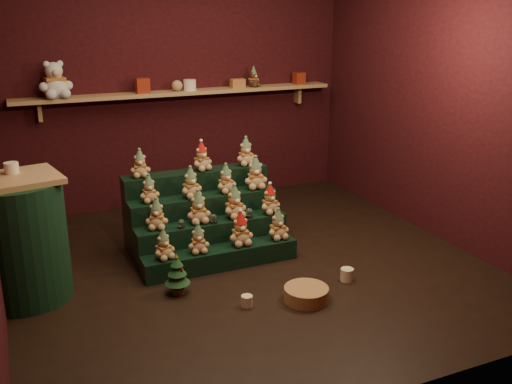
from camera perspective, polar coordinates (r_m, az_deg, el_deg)
name	(u,v)px	position (r m, az deg, el deg)	size (l,w,h in m)	color
ground	(248,265)	(5.15, -0.84, -7.27)	(4.00, 4.00, 0.00)	black
back_wall	(177,82)	(6.65, -7.95, 10.88)	(4.00, 0.10, 2.80)	black
front_wall	(404,171)	(2.99, 14.56, 2.04)	(4.00, 0.10, 2.80)	black
right_wall	(443,95)	(5.83, 18.22, 9.21)	(0.10, 4.00, 2.80)	black
back_shelf	(181,93)	(6.49, -7.46, 9.79)	(3.60, 0.26, 0.24)	tan
riser_tier_front	(221,258)	(5.08, -3.52, -6.57)	(1.40, 0.22, 0.18)	black
riser_tier_midfront	(212,239)	(5.23, -4.39, -4.75)	(1.40, 0.22, 0.36)	black
riser_tier_midback	(204,222)	(5.40, -5.19, -3.04)	(1.40, 0.22, 0.54)	black
riser_tier_back	(197,206)	(5.56, -5.95, -1.43)	(1.40, 0.22, 0.72)	black
teddy_0	(163,244)	(4.85, -9.24, -5.18)	(0.19, 0.17, 0.26)	tan
teddy_1	(198,238)	(4.93, -5.79, -4.64)	(0.18, 0.17, 0.26)	tan
teddy_2	(241,229)	(5.05, -1.56, -3.68)	(0.22, 0.20, 0.31)	tan
teddy_3	(278,224)	(5.19, 2.21, -3.22)	(0.20, 0.18, 0.28)	tan
teddy_4	(157,214)	(5.01, -9.91, -2.15)	(0.20, 0.18, 0.27)	tan
teddy_5	(198,207)	(5.09, -5.79, -1.47)	(0.21, 0.19, 0.30)	tan
teddy_6	(234,202)	(5.19, -2.18, -0.97)	(0.22, 0.20, 0.31)	tan
teddy_7	(270,199)	(5.31, 1.40, -0.70)	(0.20, 0.18, 0.28)	tan
teddy_8	(149,189)	(5.15, -10.66, 0.34)	(0.18, 0.16, 0.25)	tan
teddy_9	(191,182)	(5.22, -6.55, 0.96)	(0.20, 0.18, 0.28)	tan
teddy_10	(226,179)	(5.33, -3.02, 1.35)	(0.19, 0.17, 0.27)	tan
teddy_11	(255,173)	(5.44, -0.05, 1.94)	(0.22, 0.20, 0.31)	tan
teddy_12	(140,163)	(5.29, -11.52, 2.82)	(0.18, 0.16, 0.26)	tan
teddy_13	(202,156)	(5.43, -5.47, 3.59)	(0.20, 0.18, 0.27)	tan
teddy_14	(246,151)	(5.59, -1.03, 4.08)	(0.20, 0.18, 0.28)	tan
snow_globe_a	(181,224)	(5.01, -7.49, -3.17)	(0.06, 0.06, 0.08)	black
snow_globe_b	(214,219)	(5.10, -4.27, -2.67)	(0.07, 0.07, 0.09)	black
snow_globe_c	(249,213)	(5.22, -0.67, -2.12)	(0.07, 0.07, 0.09)	black
side_table	(21,239)	(4.76, -22.43, -4.40)	(0.74, 0.69, 1.00)	tan
table_ornament	(11,168)	(4.70, -23.26, 2.23)	(0.11, 0.11, 0.08)	#EDE2C3
mini_christmas_tree	(177,274)	(4.64, -7.88, -8.16)	(0.20, 0.20, 0.35)	#4D371B
mug_left	(247,301)	(4.46, -0.91, -10.85)	(0.09, 0.09, 0.09)	beige
mug_right	(347,275)	(4.90, 9.08, -8.17)	(0.11, 0.11, 0.11)	beige
wicker_basket	(306,294)	(4.56, 5.05, -10.13)	(0.35, 0.35, 0.11)	#A67C43
white_bear	(54,75)	(6.19, -19.53, 10.99)	(0.34, 0.30, 0.47)	silver
brown_bear	(254,77)	(6.74, -0.24, 11.41)	(0.16, 0.14, 0.22)	#452917
gift_tin_red_a	(142,86)	(6.35, -11.30, 10.39)	(0.14, 0.14, 0.16)	#A23018
gift_tin_cream	(190,85)	(6.49, -6.64, 10.58)	(0.14, 0.14, 0.12)	#EDE2C3
gift_tin_red_b	(299,78)	(7.01, 4.32, 11.27)	(0.12, 0.12, 0.14)	#A23018
shelf_plush_ball	(177,86)	(6.45, -7.90, 10.49)	(0.12, 0.12, 0.12)	tan
scarf_gift_box	(238,83)	(6.68, -1.85, 10.81)	(0.16, 0.10, 0.10)	orange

